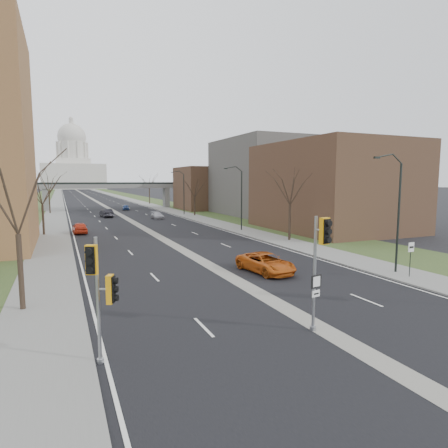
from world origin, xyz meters
TOP-DOWN VIEW (x-y plane):
  - ground at (0.00, 0.00)m, footprint 700.00×700.00m
  - road_surface at (0.00, 150.00)m, footprint 20.00×600.00m
  - median_strip at (0.00, 150.00)m, footprint 1.20×600.00m
  - sidewalk_right at (12.00, 150.00)m, footprint 4.00×600.00m
  - sidewalk_left at (-12.00, 150.00)m, footprint 4.00×600.00m
  - grass_verge_right at (18.00, 150.00)m, footprint 8.00×600.00m
  - grass_verge_left at (-18.00, 150.00)m, footprint 8.00×600.00m
  - commercial_block_near at (24.00, 28.00)m, footprint 16.00×20.00m
  - commercial_block_mid at (28.00, 52.00)m, footprint 18.00×22.00m
  - commercial_block_far at (22.00, 70.00)m, footprint 14.00×14.00m
  - pedestrian_bridge at (0.00, 80.00)m, footprint 34.00×3.00m
  - capitol at (0.00, 320.00)m, footprint 48.00×42.00m
  - streetlight_near at (10.99, 6.00)m, footprint 2.61×0.20m
  - streetlight_mid at (10.99, 32.00)m, footprint 2.61×0.20m
  - streetlight_far at (10.99, 58.00)m, footprint 2.61×0.20m
  - tree_left_a at (-13.00, 8.00)m, footprint 7.20×7.20m
  - tree_left_b at (-13.00, 38.00)m, footprint 6.75×6.75m
  - tree_left_c at (-13.00, 72.00)m, footprint 7.65×7.65m
  - tree_right_a at (13.00, 22.00)m, footprint 7.20×7.20m
  - tree_right_b at (13.00, 55.00)m, footprint 6.30×6.30m
  - tree_right_c at (13.00, 95.00)m, footprint 7.65×7.65m
  - signal_pole_left at (-9.71, 0.10)m, footprint 1.13×0.80m
  - signal_pole_median at (-0.44, -0.63)m, footprint 0.63×0.88m
  - speed_limit_sign at (11.52, 4.57)m, footprint 0.53×0.06m
  - car_left_near at (-8.75, 38.08)m, footprint 1.85×4.41m
  - car_left_far at (-3.09, 59.31)m, footprint 2.21×4.96m
  - car_right_near at (3.03, 10.13)m, footprint 3.08×5.53m
  - car_right_mid at (5.00, 52.53)m, footprint 1.74×4.26m
  - car_right_far at (3.09, 75.58)m, footprint 1.89×3.80m

SIDE VIEW (x-z plane):
  - ground at x=0.00m, z-range 0.00..0.00m
  - median_strip at x=0.00m, z-range -0.01..0.01m
  - road_surface at x=0.00m, z-range 0.00..0.01m
  - grass_verge_right at x=18.00m, z-range 0.00..0.10m
  - grass_verge_left at x=-18.00m, z-range 0.00..0.10m
  - sidewalk_right at x=12.00m, z-range 0.00..0.12m
  - sidewalk_left at x=-12.00m, z-range 0.00..0.12m
  - car_right_mid at x=5.00m, z-range 0.00..1.23m
  - car_right_far at x=3.09m, z-range 0.00..1.25m
  - car_right_near at x=3.03m, z-range 0.00..1.46m
  - car_left_near at x=-8.75m, z-range 0.00..1.49m
  - car_left_far at x=-3.09m, z-range 0.00..1.58m
  - speed_limit_sign at x=11.52m, z-range 0.58..3.03m
  - signal_pole_left at x=-9.71m, z-range 0.75..5.59m
  - signal_pole_median at x=-0.44m, z-range 1.05..6.36m
  - pedestrian_bridge at x=0.00m, z-range 1.62..8.07m
  - commercial_block_far at x=22.00m, z-range 0.00..10.00m
  - tree_right_b at x=13.00m, z-range 1.71..9.93m
  - commercial_block_near at x=24.00m, z-range 0.00..12.00m
  - tree_left_b at x=-13.00m, z-range 1.82..10.63m
  - tree_left_a at x=-13.00m, z-range 1.94..11.34m
  - tree_right_a at x=13.00m, z-range 1.94..11.34m
  - streetlight_near at x=10.99m, z-range 2.60..11.30m
  - streetlight_mid at x=10.99m, z-range 2.60..11.30m
  - streetlight_far at x=10.99m, z-range 2.60..11.30m
  - tree_left_c at x=-13.00m, z-range 2.05..12.04m
  - tree_right_c at x=13.00m, z-range 2.05..12.04m
  - commercial_block_mid at x=28.00m, z-range 0.00..15.00m
  - capitol at x=0.00m, z-range -9.28..46.47m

